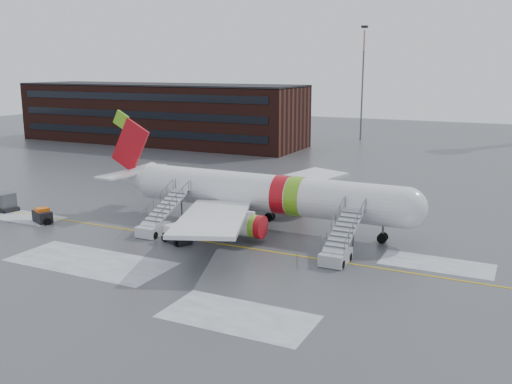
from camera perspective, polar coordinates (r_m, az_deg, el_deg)
The scene contains 9 objects.
ground at distance 53.86m, azimuth -4.28°, elevation -4.72°, with size 260.00×260.00×0.00m, color #494C4F.
airliner at distance 57.33m, azimuth 0.02°, elevation -0.09°, with size 35.03×32.97×11.18m.
airstair_fwd at distance 48.19m, azimuth 8.27°, elevation -5.58°, with size 2.05×7.70×3.48m.
airstair_aft at distance 56.20m, azimuth -9.81°, elevation -3.01°, with size 2.05×7.70×3.48m.
pushback_tug at distance 53.19m, azimuth -7.99°, elevation -4.25°, with size 3.07×2.71×1.56m.
uld_container at distance 69.75m, azimuth -23.73°, elevation -0.96°, with size 2.84×2.33×2.04m.
baggage_tractor at distance 63.28m, azimuth -20.58°, elevation -2.27°, with size 3.13×2.13×1.54m.
terminal_building at distance 122.53m, azimuth -9.66°, elevation 7.77°, with size 62.00×16.11×12.30m.
light_mast_far_n at distance 127.03m, azimuth 10.63°, elevation 11.35°, with size 1.20×1.20×24.25m.
Camera 1 is at (26.07, -44.36, 15.91)m, focal length 40.00 mm.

